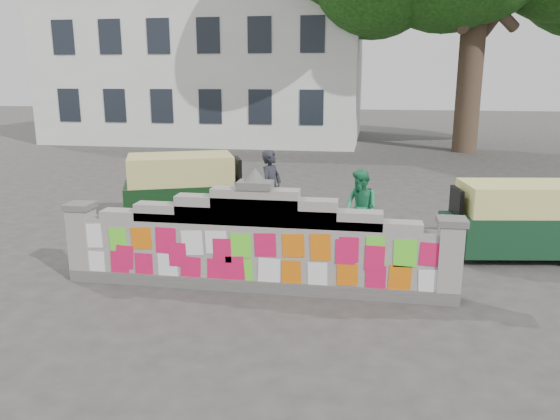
{
  "coord_description": "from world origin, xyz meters",
  "views": [
    {
      "loc": [
        1.78,
        -8.23,
        3.41
      ],
      "look_at": [
        0.23,
        1.0,
        1.1
      ],
      "focal_mm": 35.0,
      "sensor_mm": 36.0,
      "label": 1
    }
  ],
  "objects_px": {
    "rickshaw_left": "(185,189)",
    "cyclist_bike": "(271,216)",
    "cyclist_rider": "(271,200)",
    "rickshaw_right": "(513,219)",
    "pedestrian": "(361,209)"
  },
  "relations": [
    {
      "from": "rickshaw_left",
      "to": "rickshaw_right",
      "type": "relative_size",
      "value": 1.14
    },
    {
      "from": "cyclist_bike",
      "to": "cyclist_rider",
      "type": "bearing_deg",
      "value": 109.82
    },
    {
      "from": "cyclist_bike",
      "to": "pedestrian",
      "type": "bearing_deg",
      "value": -78.14
    },
    {
      "from": "cyclist_bike",
      "to": "rickshaw_left",
      "type": "xyz_separation_m",
      "value": [
        -2.17,
        0.72,
        0.37
      ]
    },
    {
      "from": "pedestrian",
      "to": "rickshaw_right",
      "type": "height_order",
      "value": "pedestrian"
    },
    {
      "from": "rickshaw_right",
      "to": "pedestrian",
      "type": "bearing_deg",
      "value": -14.03
    },
    {
      "from": "cyclist_bike",
      "to": "cyclist_rider",
      "type": "relative_size",
      "value": 1.12
    },
    {
      "from": "rickshaw_left",
      "to": "rickshaw_right",
      "type": "bearing_deg",
      "value": -32.18
    },
    {
      "from": "cyclist_rider",
      "to": "rickshaw_left",
      "type": "bearing_deg",
      "value": 91.42
    },
    {
      "from": "rickshaw_right",
      "to": "cyclist_rider",
      "type": "bearing_deg",
      "value": -15.14
    },
    {
      "from": "cyclist_rider",
      "to": "rickshaw_right",
      "type": "relative_size",
      "value": 0.61
    },
    {
      "from": "pedestrian",
      "to": "rickshaw_left",
      "type": "xyz_separation_m",
      "value": [
        -4.07,
        0.99,
        0.07
      ]
    },
    {
      "from": "cyclist_rider",
      "to": "cyclist_bike",
      "type": "bearing_deg",
      "value": -70.18
    },
    {
      "from": "cyclist_rider",
      "to": "rickshaw_right",
      "type": "xyz_separation_m",
      "value": [
        4.78,
        -0.53,
        -0.07
      ]
    },
    {
      "from": "rickshaw_left",
      "to": "cyclist_bike",
      "type": "bearing_deg",
      "value": -40.4
    }
  ]
}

